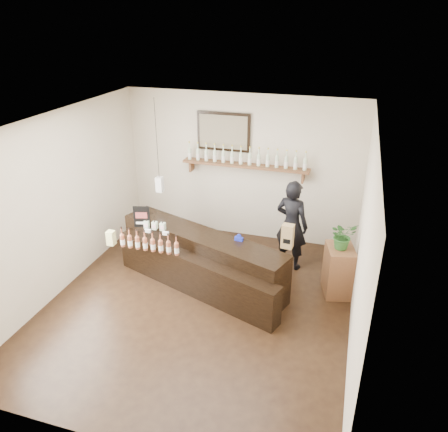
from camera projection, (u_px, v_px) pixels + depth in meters
ground at (199, 305)px, 6.73m from camera, size 5.00×5.00×0.00m
room_shell at (196, 203)px, 6.00m from camera, size 5.00×5.00×5.00m
back_wall_decor at (233, 151)px, 8.07m from camera, size 2.66×0.96×1.69m
counter at (199, 261)px, 7.11m from camera, size 3.05×1.81×1.00m
promo_sign at (142, 217)px, 7.16m from camera, size 0.26×0.09×0.37m
paper_bag at (288, 236)px, 6.54m from camera, size 0.19×0.15×0.38m
tape_dispenser at (239, 238)px, 6.80m from camera, size 0.14×0.06×0.11m
side_cabinet at (338, 270)px, 6.87m from camera, size 0.52×0.63×0.81m
potted_plant at (343, 235)px, 6.60m from camera, size 0.52×0.50×0.44m
shopkeeper at (292, 219)px, 7.38m from camera, size 0.76×0.61×1.81m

